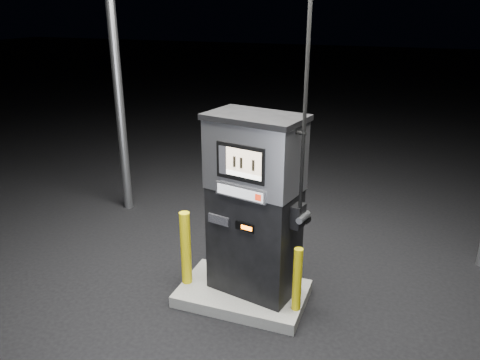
% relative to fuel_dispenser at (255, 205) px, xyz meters
% --- Properties ---
extents(ground, '(80.00, 80.00, 0.00)m').
position_rel_fuel_dispenser_xyz_m(ground, '(-0.12, -0.07, -1.31)').
color(ground, black).
rests_on(ground, ground).
extents(pump_island, '(1.60, 1.00, 0.15)m').
position_rel_fuel_dispenser_xyz_m(pump_island, '(-0.12, -0.07, -1.24)').
color(pump_island, '#61615D').
rests_on(pump_island, ground).
extents(fuel_dispenser, '(1.31, 0.89, 4.70)m').
position_rel_fuel_dispenser_xyz_m(fuel_dispenser, '(0.00, 0.00, 0.00)').
color(fuel_dispenser, black).
rests_on(fuel_dispenser, pump_island).
extents(bollard_left, '(0.17, 0.17, 1.00)m').
position_rel_fuel_dispenser_xyz_m(bollard_left, '(-0.86, -0.17, -0.67)').
color(bollard_left, '#CDB90B').
rests_on(bollard_left, pump_island).
extents(bollard_right, '(0.14, 0.14, 0.81)m').
position_rel_fuel_dispenser_xyz_m(bollard_right, '(0.62, -0.25, -0.76)').
color(bollard_right, '#CDB90B').
rests_on(bollard_right, pump_island).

